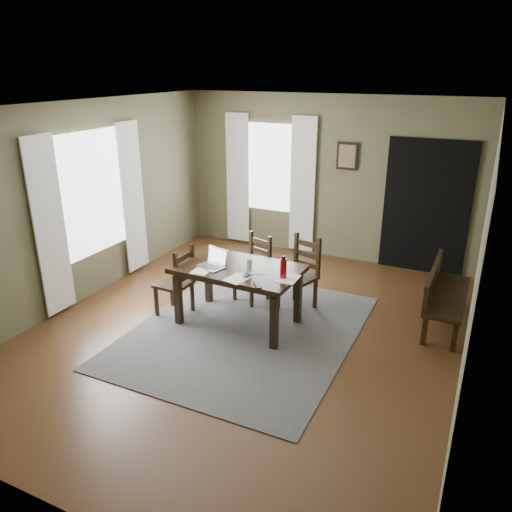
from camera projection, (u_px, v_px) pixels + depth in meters
The scene contains 25 objects.
ground at pixel (246, 331), 6.25m from camera, with size 5.00×6.00×0.01m.
room_shell at pixel (245, 190), 5.60m from camera, with size 5.02×6.02×2.71m.
rug at pixel (246, 330), 6.25m from camera, with size 2.60×3.20×0.01m.
dining_table at pixel (238, 274), 6.19m from camera, with size 1.56×0.96×0.77m.
chair_end at pixel (177, 282), 6.49m from camera, with size 0.43×0.43×0.95m.
chair_back_left at pixel (254, 269), 6.94m from camera, with size 0.51×0.51×0.93m.
chair_back_right at pixel (300, 274), 6.67m from camera, with size 0.55×0.55×1.00m.
bench at pixel (442, 291), 6.24m from camera, with size 0.44×1.38×0.78m.
laptop at pixel (214, 262), 6.16m from camera, with size 0.39×0.34×0.22m.
computer_mouse at pixel (247, 276), 5.86m from camera, with size 0.05×0.09×0.03m, color #3F3F42.
tv_remote at pixel (257, 285), 5.62m from camera, with size 0.05×0.19×0.02m, color black.
drinking_glass at pixel (249, 265), 5.98m from camera, with size 0.08×0.08×0.17m, color silver.
water_bottle at pixel (283, 268), 5.79m from camera, with size 0.09×0.09×0.27m.
paper_a at pixel (202, 270), 6.04m from camera, with size 0.21×0.27×0.00m, color white.
paper_c at pixel (256, 270), 6.07m from camera, with size 0.22×0.29×0.00m, color white.
paper_d at pixel (288, 278), 5.82m from camera, with size 0.24×0.31×0.00m, color white.
paper_e at pixel (237, 279), 5.82m from camera, with size 0.23×0.30×0.00m, color white.
window_left at pixel (92, 194), 6.89m from camera, with size 0.01×1.30×1.70m.
window_back at pixel (270, 168), 8.63m from camera, with size 1.00×0.01×1.50m.
curtain_left_near at pixel (50, 228), 6.27m from camera, with size 0.03×0.48×2.30m.
curtain_left_far at pixel (133, 198), 7.66m from camera, with size 0.03×0.48×2.30m.
curtain_back_left at pixel (238, 179), 8.95m from camera, with size 0.44×0.03×2.30m.
curtain_back_right at pixel (303, 186), 8.45m from camera, with size 0.44×0.03×2.30m.
framed_picture at pixel (347, 156), 7.98m from camera, with size 0.34×0.03×0.44m.
doorway_back at pixel (426, 208), 7.71m from camera, with size 1.30×0.03×2.10m.
Camera 1 is at (2.48, -4.91, 3.11)m, focal length 35.00 mm.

